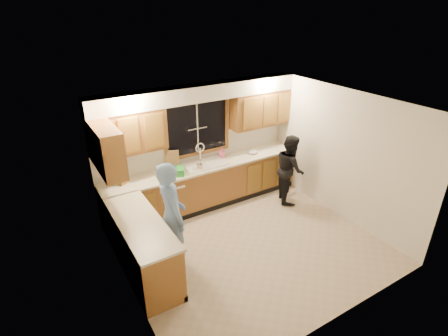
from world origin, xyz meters
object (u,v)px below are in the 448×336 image
at_px(man, 172,216).
at_px(woman, 290,169).
at_px(bowl, 253,152).
at_px(dishwasher, 168,198).
at_px(knife_block, 121,178).
at_px(soap_bottle, 222,153).
at_px(dish_crate, 176,171).
at_px(stove, 155,269).
at_px(sink, 205,167).

height_order(man, woman, man).
height_order(man, bowl, man).
distance_m(dishwasher, knife_block, 1.03).
xyz_separation_m(woman, soap_bottle, (-1.12, 0.87, 0.29)).
relative_size(man, dish_crate, 6.34).
height_order(knife_block, bowl, knife_block).
height_order(knife_block, dish_crate, knife_block).
relative_size(dishwasher, stove, 0.91).
height_order(woman, bowl, woman).
distance_m(stove, soap_bottle, 3.06).
bearing_deg(knife_block, stove, -127.01).
xyz_separation_m(woman, dish_crate, (-2.28, 0.63, 0.25)).
distance_m(man, knife_block, 1.45).
relative_size(man, knife_block, 7.49).
distance_m(soap_bottle, bowl, 0.70).
distance_m(dishwasher, man, 1.51).
bearing_deg(man, stove, 136.89).
bearing_deg(sink, dish_crate, -170.50).
bearing_deg(dish_crate, woman, -15.38).
xyz_separation_m(dish_crate, bowl, (1.82, 0.08, -0.04)).
bearing_deg(bowl, man, -151.68).
distance_m(stove, bowl, 3.49).
height_order(soap_bottle, bowl, soap_bottle).
bearing_deg(man, soap_bottle, -46.69).
bearing_deg(bowl, sink, 178.37).
height_order(sink, woman, woman).
bearing_deg(woman, soap_bottle, 78.84).
xyz_separation_m(soap_bottle, bowl, (0.67, -0.17, -0.08)).
relative_size(man, soap_bottle, 8.64).
height_order(sink, stove, sink).
relative_size(soap_bottle, bowl, 1.01).
bearing_deg(woman, stove, 134.37).
relative_size(sink, dish_crate, 3.01).
distance_m(woman, dish_crate, 2.37).
bearing_deg(dish_crate, stove, -123.46).
height_order(dish_crate, soap_bottle, soap_bottle).
relative_size(dishwasher, knife_block, 3.39).
bearing_deg(dish_crate, sink, 9.50).
relative_size(stove, soap_bottle, 4.29).
bearing_deg(dish_crate, man, -117.22).
bearing_deg(knife_block, sink, -34.11).
relative_size(woman, bowl, 7.08).
bearing_deg(bowl, knife_block, 178.59).
relative_size(woman, dish_crate, 5.12).
bearing_deg(bowl, dishwasher, 179.48).
height_order(sink, bowl, sink).
bearing_deg(man, woman, -74.45).
relative_size(sink, stove, 0.96).
bearing_deg(soap_bottle, woman, -37.84).
height_order(dishwasher, stove, stove).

